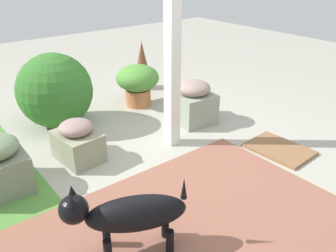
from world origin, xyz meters
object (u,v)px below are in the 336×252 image
object	(u,v)px
round_shrub	(55,91)
stone_planter_nearest	(193,102)
terracotta_pot_spiky	(142,66)
doormat	(279,149)
dog	(128,214)
porch_pillar	(172,43)
terracotta_pot_broad	(138,81)
stone_planter_mid	(78,142)

from	to	relation	value
round_shrub	stone_planter_nearest	bearing A→B (deg)	-124.75
terracotta_pot_spiky	doormat	size ratio (longest dim) A/B	1.13
stone_planter_nearest	terracotta_pot_spiky	distance (m)	1.32
stone_planter_nearest	round_shrub	xyz separation A→B (m)	(0.87, 1.25, 0.17)
round_shrub	dog	size ratio (longest dim) A/B	1.09
doormat	porch_pillar	bearing A→B (deg)	42.96
porch_pillar	terracotta_pot_broad	distance (m)	1.31
terracotta_pot_spiky	dog	size ratio (longest dim) A/B	0.90
porch_pillar	terracotta_pot_broad	size ratio (longest dim) A/B	3.79
porch_pillar	dog	xyz separation A→B (m)	(-0.98, 1.14, -0.71)
terracotta_pot_spiky	round_shrub	bearing A→B (deg)	106.72
porch_pillar	terracotta_pot_broad	world-z (taller)	porch_pillar
porch_pillar	doormat	size ratio (longest dim) A/B	3.42
dog	terracotta_pot_spiky	bearing A→B (deg)	-36.18
porch_pillar	dog	world-z (taller)	porch_pillar
round_shrub	terracotta_pot_broad	world-z (taller)	round_shrub
stone_planter_mid	doormat	world-z (taller)	stone_planter_mid
porch_pillar	round_shrub	bearing A→B (deg)	32.97
stone_planter_nearest	dog	distance (m)	2.07
porch_pillar	terracotta_pot_broad	xyz separation A→B (m)	(1.06, -0.30, -0.70)
stone_planter_nearest	terracotta_pot_broad	world-z (taller)	terracotta_pot_broad
terracotta_pot_spiky	dog	bearing A→B (deg)	143.82
stone_planter_mid	terracotta_pot_broad	world-z (taller)	terracotta_pot_broad
porch_pillar	stone_planter_mid	world-z (taller)	porch_pillar
porch_pillar	dog	bearing A→B (deg)	130.66
terracotta_pot_broad	terracotta_pot_spiky	xyz separation A→B (m)	(0.50, -0.41, 0.01)
stone_planter_mid	terracotta_pot_spiky	bearing A→B (deg)	-51.58
doormat	stone_planter_nearest	bearing A→B (deg)	11.37
terracotta_pot_spiky	porch_pillar	bearing A→B (deg)	155.34
stone_planter_nearest	terracotta_pot_spiky	xyz separation A→B (m)	(1.30, -0.20, 0.08)
dog	doormat	bearing A→B (deg)	-83.88
stone_planter_mid	terracotta_pot_spiky	xyz separation A→B (m)	(1.27, -1.60, 0.13)
round_shrub	dog	bearing A→B (deg)	168.93
stone_planter_nearest	doormat	bearing A→B (deg)	-168.63
stone_planter_nearest	dog	world-z (taller)	dog
terracotta_pot_broad	dog	size ratio (longest dim) A/B	0.72
dog	stone_planter_mid	bearing A→B (deg)	-11.39
stone_planter_mid	doormat	xyz separation A→B (m)	(-1.07, -1.61, -0.17)
porch_pillar	round_shrub	distance (m)	1.47
porch_pillar	dog	size ratio (longest dim) A/B	2.73
round_shrub	terracotta_pot_spiky	xyz separation A→B (m)	(0.43, -1.45, -0.09)
terracotta_pot_spiky	doormat	world-z (taller)	terracotta_pot_spiky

